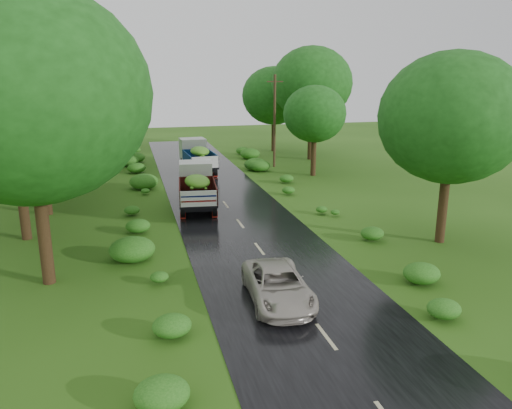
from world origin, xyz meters
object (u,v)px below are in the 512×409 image
object	(u,v)px
car	(278,285)
utility_pole	(275,120)
truck_near	(197,184)
truck_far	(197,155)

from	to	relation	value
car	utility_pole	size ratio (longest dim) A/B	0.57
truck_near	car	size ratio (longest dim) A/B	1.36
truck_near	truck_far	xyz separation A→B (m)	(1.47, 10.63, 0.02)
car	truck_far	bearing A→B (deg)	92.42
truck_near	car	bearing A→B (deg)	-79.83
truck_near	car	xyz separation A→B (m)	(0.99, -13.34, -0.74)
truck_far	utility_pole	distance (m)	7.08
truck_near	utility_pole	world-z (taller)	utility_pole
car	utility_pole	distance (m)	25.71
truck_near	utility_pole	distance (m)	14.00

